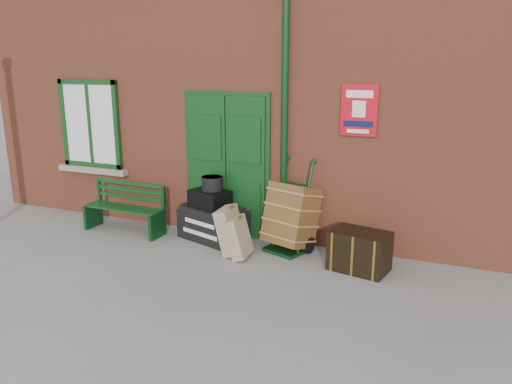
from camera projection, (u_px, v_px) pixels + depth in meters
The scene contains 10 objects.
ground at pixel (201, 272), 6.60m from camera, with size 80.00×80.00×0.00m, color gray.
station_building at pixel (289, 91), 9.17m from camera, with size 10.30×4.30×4.36m.
bench at pixel (126, 206), 8.08m from camera, with size 1.36×0.47×0.84m.
houdini_trunk at pixel (213, 223), 7.72m from camera, with size 1.05×0.58×0.52m, color black.
strongbox at pixel (210, 199), 7.64m from camera, with size 0.58×0.42×0.26m, color black.
hatbox at pixel (212, 183), 7.60m from camera, with size 0.31×0.31×0.21m, color black.
suitcase_back at pixel (230, 230), 7.17m from camera, with size 0.19×0.47×0.66m, color #9D8A67.
suitcase_front at pixel (239, 237), 7.02m from camera, with size 0.17×0.43×0.57m, color #9D8A67.
porter_trolley at pixel (291, 216), 7.25m from camera, with size 0.83×0.86×1.33m.
dark_trunk at pixel (360, 251), 6.59m from camera, with size 0.74×0.49×0.54m, color black.
Camera 1 is at (3.03, -5.36, 2.71)m, focal length 35.00 mm.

